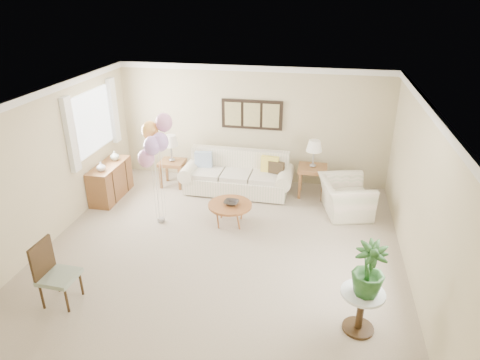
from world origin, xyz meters
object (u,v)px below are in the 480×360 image
(sofa, at_px, (238,176))
(accent_chair, at_px, (54,272))
(armchair, at_px, (345,197))
(coffee_table, at_px, (230,206))
(balloon_cluster, at_px, (155,140))

(sofa, distance_m, accent_chair, 4.41)
(armchair, xyz_separation_m, accent_chair, (-4.06, -3.46, 0.16))
(armchair, bearing_deg, coffee_table, 98.49)
(sofa, height_order, coffee_table, sofa)
(coffee_table, height_order, armchair, armchair)
(armchair, relative_size, balloon_cluster, 0.50)
(sofa, xyz_separation_m, accent_chair, (-1.80, -4.02, 0.15))
(coffee_table, height_order, balloon_cluster, balloon_cluster)
(coffee_table, distance_m, accent_chair, 3.24)
(coffee_table, xyz_separation_m, balloon_cluster, (-1.29, -0.22, 1.27))
(armchair, distance_m, balloon_cluster, 3.81)
(coffee_table, height_order, accent_chair, accent_chair)
(sofa, bearing_deg, coffee_table, -84.53)
(coffee_table, distance_m, balloon_cluster, 1.82)
(armchair, distance_m, accent_chair, 5.34)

